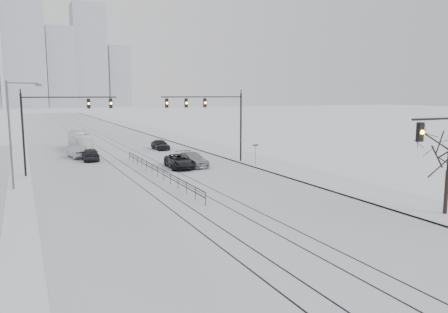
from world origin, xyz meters
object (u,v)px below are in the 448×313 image
sedan_nb_front (180,161)px  box_truck (80,141)px  sedan_sb_inner (90,154)px  sedan_nb_far (160,145)px  sedan_nb_right (192,160)px  sedan_sb_outer (77,152)px

sedan_nb_front → box_truck: bearing=116.3°
sedan_sb_inner → sedan_nb_far: sedan_sb_inner is taller
box_truck → sedan_nb_right: bearing=115.0°
sedan_sb_outer → sedan_nb_far: 12.29m
sedan_nb_right → box_truck: 21.68m
sedan_nb_right → sedan_nb_far: sedan_nb_right is taller
sedan_sb_inner → sedan_nb_far: 12.53m
sedan_nb_far → box_truck: (-10.55, 3.81, 0.59)m
sedan_nb_front → sedan_nb_far: 16.42m
sedan_sb_inner → sedan_nb_front: 12.41m
sedan_sb_outer → sedan_nb_front: (9.10, -12.77, -0.02)m
sedan_nb_far → sedan_nb_front: bearing=-102.9°
sedan_nb_front → sedan_nb_far: size_ratio=1.25×
sedan_nb_far → sedan_nb_right: bearing=-97.3°
sedan_sb_outer → box_truck: size_ratio=0.50×
sedan_sb_outer → sedan_nb_right: (10.74, -12.26, -0.01)m
sedan_sb_inner → box_truck: bearing=-87.9°
sedan_nb_front → box_truck: size_ratio=0.57×
sedan_nb_right → sedan_nb_far: bearing=81.8°
sedan_sb_outer → sedan_sb_inner: bearing=102.1°
box_truck → sedan_nb_far: bearing=159.2°
sedan_nb_far → sedan_sb_outer: bearing=-167.2°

